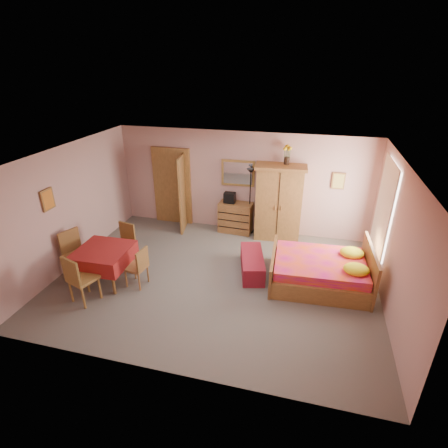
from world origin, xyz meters
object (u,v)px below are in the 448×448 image
(chest_of_drawers, at_px, (236,217))
(dining_table, at_px, (105,265))
(wall_mirror, at_px, (238,173))
(wardrobe, at_px, (279,203))
(bench, at_px, (252,264))
(chair_north, at_px, (123,245))
(chair_west, at_px, (77,254))
(stereo, at_px, (230,198))
(chair_south, at_px, (83,278))
(sunflower_vase, at_px, (287,155))
(floor_lamp, at_px, (250,202))
(bed, at_px, (320,264))
(chair_east, at_px, (136,267))

(chest_of_drawers, bearing_deg, dining_table, -122.47)
(wall_mirror, height_order, wardrobe, wardrobe)
(bench, bearing_deg, chest_of_drawers, 113.22)
(chair_north, xyz_separation_m, chair_west, (-0.68, -0.65, 0.04))
(stereo, bearing_deg, bench, -62.54)
(chair_south, bearing_deg, bench, 50.12)
(wall_mirror, distance_m, sunflower_vase, 1.35)
(floor_lamp, height_order, dining_table, floor_lamp)
(bench, distance_m, chair_south, 3.38)
(chest_of_drawers, distance_m, bed, 2.87)
(bench, bearing_deg, dining_table, -159.20)
(wardrobe, height_order, chair_west, wardrobe)
(floor_lamp, bearing_deg, stereo, -175.64)
(floor_lamp, xyz_separation_m, dining_table, (-2.43, -2.93, -0.49))
(wall_mirror, height_order, chair_east, wall_mirror)
(stereo, height_order, sunflower_vase, sunflower_vase)
(chest_of_drawers, xyz_separation_m, stereo, (-0.16, -0.00, 0.54))
(dining_table, relative_size, chair_west, 1.03)
(stereo, distance_m, sunflower_vase, 1.81)
(bed, distance_m, chair_south, 4.58)
(chest_of_drawers, xyz_separation_m, chair_west, (-2.75, -2.82, 0.09))
(stereo, relative_size, sunflower_vase, 0.62)
(sunflower_vase, distance_m, bed, 2.75)
(chest_of_drawers, relative_size, chair_east, 1.02)
(wall_mirror, distance_m, bench, 2.55)
(wardrobe, height_order, bench, wardrobe)
(dining_table, bearing_deg, chest_of_drawers, 54.42)
(wall_mirror, height_order, bed, wall_mirror)
(bed, distance_m, bench, 1.41)
(sunflower_vase, bearing_deg, wardrobe, -131.85)
(floor_lamp, bearing_deg, dining_table, -129.63)
(wall_mirror, height_order, floor_lamp, wall_mirror)
(dining_table, bearing_deg, sunflower_vase, 42.07)
(stereo, height_order, chair_east, stereo)
(chest_of_drawers, xyz_separation_m, dining_table, (-2.07, -2.89, -0.03))
(chest_of_drawers, relative_size, bed, 0.44)
(sunflower_vase, distance_m, chair_north, 4.30)
(bench, bearing_deg, stereo, 117.46)
(stereo, xyz_separation_m, chair_east, (-1.23, -2.85, -0.52))
(wardrobe, bearing_deg, sunflower_vase, 44.35)
(chest_of_drawers, xyz_separation_m, chair_south, (-2.11, -3.56, 0.09))
(wall_mirror, bearing_deg, bench, -71.58)
(stereo, distance_m, chair_east, 3.15)
(chest_of_drawers, xyz_separation_m, bench, (0.78, -1.81, -0.20))
(bed, bearing_deg, chair_south, -161.55)
(bed, xyz_separation_m, chair_north, (-4.23, -0.29, 0.01))
(floor_lamp, relative_size, dining_table, 1.70)
(chest_of_drawers, relative_size, wall_mirror, 1.00)
(floor_lamp, relative_size, bed, 0.89)
(wardrobe, xyz_separation_m, dining_table, (-3.16, -2.83, -0.58))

